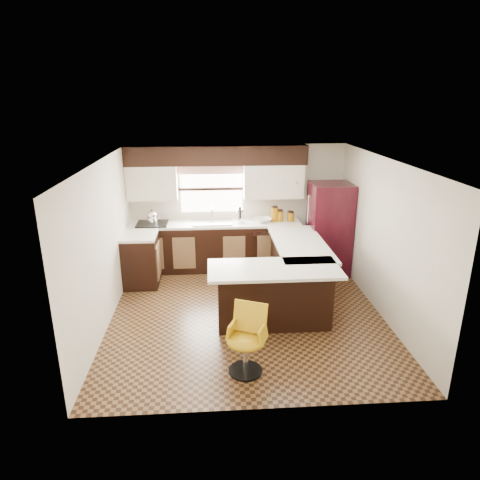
{
  "coord_description": "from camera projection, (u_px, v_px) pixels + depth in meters",
  "views": [
    {
      "loc": [
        -0.53,
        -6.03,
        3.27
      ],
      "look_at": [
        -0.07,
        0.45,
        1.07
      ],
      "focal_mm": 32.0,
      "sensor_mm": 36.0,
      "label": 1
    }
  ],
  "objects": [
    {
      "name": "canister_large",
      "position": [
        274.0,
        214.0,
        8.3
      ],
      "size": [
        0.14,
        0.14,
        0.28
      ],
      "primitive_type": "cylinder",
      "color": "#945C08",
      "rests_on": "counter_back"
    },
    {
      "name": "canister_med",
      "position": [
        280.0,
        216.0,
        8.32
      ],
      "size": [
        0.13,
        0.13,
        0.2
      ],
      "primitive_type": "cylinder",
      "color": "#945C08",
      "rests_on": "counter_back"
    },
    {
      "name": "percolator",
      "position": [
        240.0,
        216.0,
        8.24
      ],
      "size": [
        0.13,
        0.13,
        0.27
      ],
      "primitive_type": "cylinder",
      "color": "silver",
      "rests_on": "counter_back"
    },
    {
      "name": "canister_small",
      "position": [
        290.0,
        217.0,
        8.34
      ],
      "size": [
        0.14,
        0.14,
        0.17
      ],
      "primitive_type": "cylinder",
      "color": "#945C08",
      "rests_on": "counter_back"
    },
    {
      "name": "counter_left",
      "position": [
        139.0,
        236.0,
        7.55
      ],
      "size": [
        0.6,
        0.7,
        0.04
      ],
      "primitive_type": "cube",
      "color": "silver",
      "rests_on": "base_cab_left"
    },
    {
      "name": "wall_back",
      "position": [
        237.0,
        206.0,
        8.48
      ],
      "size": [
        4.4,
        0.0,
        4.4
      ],
      "primitive_type": "plane",
      "rotation": [
        1.57,
        0.0,
        0.0
      ],
      "color": "beige",
      "rests_on": "floor"
    },
    {
      "name": "upper_cab_left",
      "position": [
        152.0,
        183.0,
        8.04
      ],
      "size": [
        0.94,
        0.35,
        0.64
      ],
      "primitive_type": "cube",
      "color": "beige",
      "rests_on": "wall_back"
    },
    {
      "name": "upper_cab_right",
      "position": [
        273.0,
        181.0,
        8.19
      ],
      "size": [
        1.14,
        0.35,
        0.64
      ],
      "primitive_type": "cube",
      "color": "beige",
      "rests_on": "wall_back"
    },
    {
      "name": "base_cab_back",
      "position": [
        216.0,
        247.0,
        8.4
      ],
      "size": [
        3.3,
        0.6,
        0.9
      ],
      "primitive_type": "cube",
      "color": "black",
      "rests_on": "floor"
    },
    {
      "name": "floor",
      "position": [
        246.0,
        313.0,
        6.78
      ],
      "size": [
        4.4,
        4.4,
        0.0
      ],
      "primitive_type": "plane",
      "color": "#49301A",
      "rests_on": "ground"
    },
    {
      "name": "base_cab_left",
      "position": [
        141.0,
        261.0,
        7.7
      ],
      "size": [
        0.6,
        0.7,
        0.9
      ],
      "primitive_type": "cube",
      "color": "black",
      "rests_on": "floor"
    },
    {
      "name": "bar_chair",
      "position": [
        246.0,
        341.0,
        5.2
      ],
      "size": [
        0.61,
        0.61,
        0.87
      ],
      "primitive_type": null,
      "rotation": [
        0.0,
        0.0,
        -0.4
      ],
      "color": "gold",
      "rests_on": "floor"
    },
    {
      "name": "valance",
      "position": [
        211.0,
        169.0,
        8.15
      ],
      "size": [
        1.3,
        0.06,
        0.18
      ],
      "primitive_type": "cube",
      "color": "#D19B93",
      "rests_on": "wall_back"
    },
    {
      "name": "wall_front",
      "position": [
        265.0,
        311.0,
        4.32
      ],
      "size": [
        4.4,
        0.0,
        4.4
      ],
      "primitive_type": "plane",
      "rotation": [
        -1.57,
        0.0,
        0.0
      ],
      "color": "beige",
      "rests_on": "floor"
    },
    {
      "name": "wall_left",
      "position": [
        104.0,
        245.0,
        6.26
      ],
      "size": [
        0.0,
        4.4,
        4.4
      ],
      "primitive_type": "plane",
      "rotation": [
        1.57,
        0.0,
        1.57
      ],
      "color": "beige",
      "rests_on": "floor"
    },
    {
      "name": "window_pane",
      "position": [
        212.0,
        189.0,
        8.31
      ],
      "size": [
        1.2,
        0.02,
        0.9
      ],
      "primitive_type": "cube",
      "color": "white",
      "rests_on": "wall_back"
    },
    {
      "name": "refrigerator",
      "position": [
        329.0,
        229.0,
        8.11
      ],
      "size": [
        0.75,
        0.72,
        1.75
      ],
      "primitive_type": "cube",
      "color": "#330811",
      "rests_on": "floor"
    },
    {
      "name": "peninsula_long",
      "position": [
        296.0,
        270.0,
        7.29
      ],
      "size": [
        0.6,
        1.95,
        0.9
      ],
      "primitive_type": "cube",
      "color": "black",
      "rests_on": "floor"
    },
    {
      "name": "wall_right",
      "position": [
        383.0,
        238.0,
        6.54
      ],
      "size": [
        0.0,
        4.4,
        4.4
      ],
      "primitive_type": "plane",
      "rotation": [
        1.57,
        0.0,
        -1.57
      ],
      "color": "beige",
      "rests_on": "floor"
    },
    {
      "name": "kettle",
      "position": [
        152.0,
        216.0,
        8.1
      ],
      "size": [
        0.2,
        0.2,
        0.27
      ],
      "primitive_type": null,
      "color": "silver",
      "rests_on": "cooktop"
    },
    {
      "name": "counter_back",
      "position": [
        215.0,
        224.0,
        8.25
      ],
      "size": [
        3.3,
        0.6,
        0.04
      ],
      "primitive_type": "cube",
      "color": "silver",
      "rests_on": "base_cab_back"
    },
    {
      "name": "counter_pen_return",
      "position": [
        274.0,
        269.0,
        6.1
      ],
      "size": [
        1.89,
        0.84,
        0.04
      ],
      "primitive_type": "cube",
      "color": "silver",
      "rests_on": "peninsula_return"
    },
    {
      "name": "soffit",
      "position": [
        216.0,
        155.0,
        7.96
      ],
      "size": [
        3.4,
        0.35,
        0.36
      ],
      "primitive_type": "cube",
      "color": "black",
      "rests_on": "wall_back"
    },
    {
      "name": "dishwasher",
      "position": [
        268.0,
        252.0,
        8.21
      ],
      "size": [
        0.58,
        0.03,
        0.78
      ],
      "primitive_type": "cube",
      "color": "black",
      "rests_on": "floor"
    },
    {
      "name": "sink",
      "position": [
        213.0,
        222.0,
        8.22
      ],
      "size": [
        0.75,
        0.45,
        0.03
      ],
      "primitive_type": "cube",
      "color": "#B2B2B7",
      "rests_on": "counter_back"
    },
    {
      "name": "counter_pen_long",
      "position": [
        300.0,
        244.0,
        7.14
      ],
      "size": [
        0.84,
        1.95,
        0.04
      ],
      "primitive_type": "cube",
      "color": "silver",
      "rests_on": "peninsula_long"
    },
    {
      "name": "peninsula_return",
      "position": [
        274.0,
        296.0,
        6.33
      ],
      "size": [
        1.65,
        0.6,
        0.9
      ],
      "primitive_type": "cube",
      "color": "black",
      "rests_on": "floor"
    },
    {
      "name": "ceiling",
      "position": [
        247.0,
        161.0,
        6.02
      ],
      "size": [
        4.4,
        4.4,
        0.0
      ],
      "primitive_type": "plane",
      "rotation": [
        3.14,
        0.0,
        0.0
      ],
      "color": "silver",
      "rests_on": "wall_back"
    },
    {
      "name": "cooktop",
      "position": [
        152.0,
        224.0,
        8.14
      ],
      "size": [
        0.58,
        0.5,
        0.02
      ],
      "primitive_type": "cube",
      "color": "black",
      "rests_on": "counter_back"
    },
    {
      "name": "mixing_bowl",
      "position": [
        263.0,
        220.0,
        8.3
      ],
      "size": [
        0.39,
        0.39,
        0.08
      ],
      "primitive_type": "imported",
      "rotation": [
        0.0,
        0.0,
        0.29
      ],
      "color": "white",
      "rests_on": "counter_back"
    }
  ]
}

